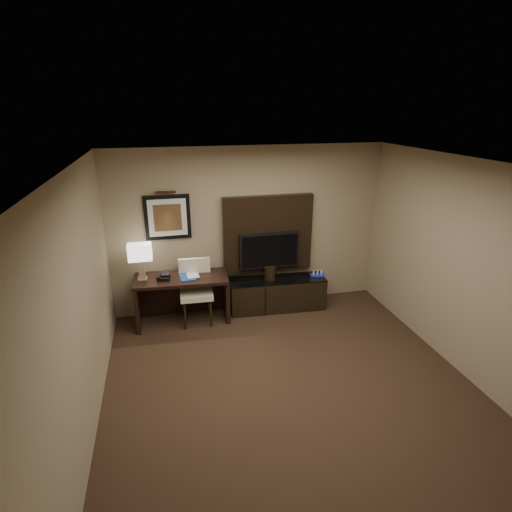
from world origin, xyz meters
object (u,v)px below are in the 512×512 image
object	(u,v)px
desk	(182,299)
credenza	(277,294)
desk_chair	(196,292)
tv	(269,250)
table_lamp	(141,263)
minibar_tray	(317,273)
desk_phone	(164,277)
ice_bucket	(270,273)

from	to	relation	value
desk	credenza	world-z (taller)	desk
desk_chair	tv	bearing A→B (deg)	14.60
table_lamp	desk	bearing A→B (deg)	-6.00
table_lamp	minibar_tray	distance (m)	2.89
minibar_tray	desk	bearing A→B (deg)	-179.56
desk_phone	ice_bucket	bearing A→B (deg)	14.43
desk	desk_phone	size ratio (longest dim) A/B	7.96
desk	tv	distance (m)	1.62
desk_chair	credenza	bearing A→B (deg)	7.89
desk_chair	table_lamp	world-z (taller)	table_lamp
credenza	desk_chair	xyz separation A→B (m)	(-1.37, -0.13, 0.24)
minibar_tray	table_lamp	bearing A→B (deg)	179.15
desk	desk_chair	xyz separation A→B (m)	(0.22, -0.08, 0.14)
desk	tv	xyz separation A→B (m)	(1.48, 0.19, 0.64)
desk	desk_phone	world-z (taller)	desk_phone
tv	table_lamp	size ratio (longest dim) A/B	1.87
table_lamp	desk_phone	xyz separation A→B (m)	(0.32, -0.10, -0.22)
desk	tv	world-z (taller)	tv
desk_chair	ice_bucket	distance (m)	1.26
desk	credenza	xyz separation A→B (m)	(1.59, 0.05, -0.11)
desk_chair	ice_bucket	world-z (taller)	desk_chair
tv	table_lamp	world-z (taller)	tv
desk	table_lamp	xyz separation A→B (m)	(-0.57, 0.06, 0.65)
desk_phone	minibar_tray	size ratio (longest dim) A/B	0.77
desk_chair	ice_bucket	bearing A→B (deg)	9.64
desk_chair	desk_phone	xyz separation A→B (m)	(-0.48, 0.05, 0.29)
desk_chair	table_lamp	size ratio (longest dim) A/B	1.95
desk	ice_bucket	world-z (taller)	desk
credenza	desk_chair	world-z (taller)	desk_chair
desk_phone	ice_bucket	world-z (taller)	desk_phone
desk_chair	desk_phone	bearing A→B (deg)	176.53
desk_phone	tv	bearing A→B (deg)	18.14
credenza	tv	distance (m)	0.77
desk_phone	table_lamp	bearing A→B (deg)	173.72
tv	desk_chair	xyz separation A→B (m)	(-1.26, -0.27, -0.50)
credenza	tv	bearing A→B (deg)	132.65
desk	ice_bucket	size ratio (longest dim) A/B	6.92
desk_chair	minibar_tray	size ratio (longest dim) A/B	4.45
tv	desk_chair	size ratio (longest dim) A/B	0.96
credenza	ice_bucket	xyz separation A→B (m)	(-0.13, 0.03, 0.38)
tv	desk	bearing A→B (deg)	-172.67
desk_chair	minibar_tray	bearing A→B (deg)	5.12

